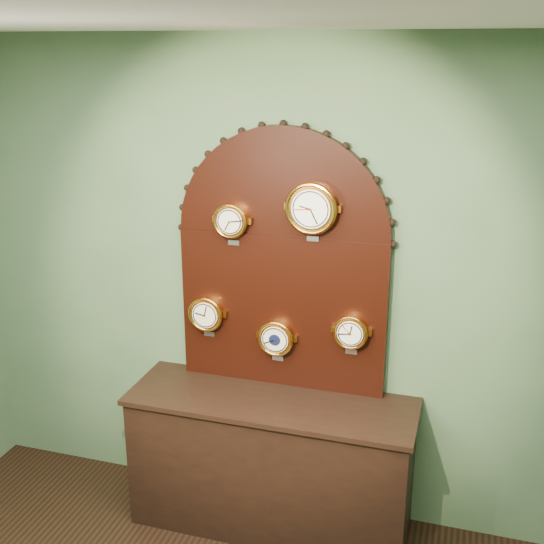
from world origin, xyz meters
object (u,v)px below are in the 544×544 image
(shop_counter, at_px, (271,465))
(barometer, at_px, (276,338))
(roman_clock, at_px, (231,221))
(tide_clock, at_px, (351,332))
(hygrometer, at_px, (207,314))
(arabic_clock, at_px, (312,208))
(display_board, at_px, (282,253))

(shop_counter, xyz_separation_m, barometer, (-0.02, 0.15, 0.74))
(barometer, bearing_deg, roman_clock, 179.88)
(tide_clock, bearing_deg, hygrometer, -179.97)
(shop_counter, bearing_deg, arabic_clock, 40.28)
(roman_clock, height_order, barometer, roman_clock)
(roman_clock, xyz_separation_m, tide_clock, (0.69, 0.00, -0.58))
(barometer, bearing_deg, hygrometer, 179.97)
(display_board, height_order, barometer, display_board)
(shop_counter, distance_m, barometer, 0.76)
(arabic_clock, distance_m, barometer, 0.79)
(tide_clock, bearing_deg, roman_clock, -180.00)
(roman_clock, distance_m, barometer, 0.72)
(roman_clock, xyz_separation_m, arabic_clock, (0.45, -0.00, 0.10))
(shop_counter, bearing_deg, roman_clock, 150.74)
(shop_counter, relative_size, tide_clock, 6.49)
(hygrometer, relative_size, barometer, 0.99)
(roman_clock, relative_size, barometer, 0.94)
(shop_counter, bearing_deg, tide_clock, 20.48)
(display_board, xyz_separation_m, tide_clock, (0.41, -0.07, -0.39))
(barometer, xyz_separation_m, tide_clock, (0.43, 0.00, 0.09))
(barometer, bearing_deg, display_board, 77.11)
(roman_clock, bearing_deg, arabic_clock, -0.27)
(shop_counter, relative_size, roman_clock, 6.45)
(tide_clock, bearing_deg, shop_counter, -159.52)
(roman_clock, bearing_deg, display_board, 13.45)
(display_board, relative_size, hygrometer, 5.86)
(arabic_clock, distance_m, tide_clock, 0.72)
(barometer, bearing_deg, arabic_clock, -0.46)
(shop_counter, bearing_deg, display_board, 90.00)
(barometer, bearing_deg, tide_clock, 0.08)
(roman_clock, relative_size, hygrometer, 0.95)
(roman_clock, bearing_deg, barometer, -0.12)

